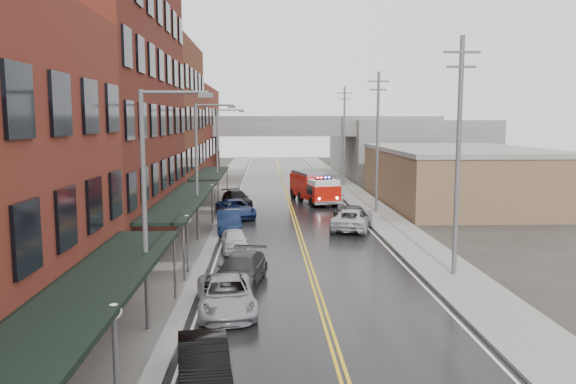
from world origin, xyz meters
name	(u,v)px	position (x,y,z in m)	size (l,w,h in m)	color
road	(296,224)	(0.00, 30.00, 0.01)	(11.00, 160.00, 0.02)	black
sidewalk_left	(201,224)	(-7.30, 30.00, 0.07)	(3.00, 160.00, 0.15)	slate
sidewalk_right	(390,223)	(7.30, 30.00, 0.07)	(3.00, 160.00, 0.15)	slate
curb_left	(222,224)	(-5.65, 30.00, 0.07)	(0.30, 160.00, 0.15)	gray
curb_right	(369,223)	(5.65, 30.00, 0.07)	(0.30, 160.00, 0.15)	gray
brick_building_b	(87,103)	(-13.30, 23.00, 9.00)	(9.00, 20.00, 18.00)	#541E16
brick_building_c	(147,125)	(-13.30, 40.50, 7.50)	(9.00, 15.00, 15.00)	brown
brick_building_far	(177,136)	(-13.30, 58.00, 6.00)	(9.00, 20.00, 12.00)	maroon
tan_building	(458,178)	(16.00, 40.00, 2.50)	(14.00, 22.00, 5.00)	brown
right_far_block	(402,147)	(18.00, 70.00, 4.00)	(18.00, 30.00, 8.00)	slate
awning_0	(94,287)	(-7.49, 4.00, 2.99)	(2.60, 16.00, 3.09)	black
awning_1	(184,199)	(-7.49, 23.00, 2.99)	(2.60, 18.00, 3.09)	black
awning_2	(211,173)	(-7.49, 40.50, 2.99)	(2.60, 13.00, 3.09)	black
globe_lamp_0	(115,333)	(-6.40, 2.00, 2.31)	(0.44, 0.44, 3.12)	#59595B
globe_lamp_1	(187,231)	(-6.40, 16.00, 2.31)	(0.44, 0.44, 3.12)	#59595B
globe_lamp_2	(212,195)	(-6.40, 30.00, 2.31)	(0.44, 0.44, 3.12)	#59595B
street_lamp_0	(151,196)	(-6.55, 8.00, 5.19)	(2.64, 0.22, 9.00)	#59595B
street_lamp_1	(200,163)	(-6.55, 24.00, 5.19)	(2.64, 0.22, 9.00)	#59595B
street_lamp_2	(220,150)	(-6.55, 40.00, 5.19)	(2.64, 0.22, 9.00)	#59595B
utility_pole_0	(458,153)	(7.20, 15.00, 6.31)	(1.80, 0.24, 12.00)	#59595B
utility_pole_1	(377,140)	(7.20, 35.00, 6.31)	(1.80, 0.24, 12.00)	#59595B
utility_pole_2	(344,134)	(7.20, 55.00, 6.31)	(1.80, 0.24, 12.00)	#59595B
overpass	(283,136)	(0.00, 62.00, 5.99)	(40.00, 10.00, 7.50)	slate
fire_truck	(314,187)	(2.38, 41.40, 1.58)	(4.67, 8.38, 2.92)	#BD1308
parked_car_left_1	(204,364)	(-4.25, 3.57, 0.70)	(1.48, 4.25, 1.40)	black
parked_car_left_2	(226,295)	(-4.04, 10.20, 0.71)	(2.35, 5.09, 1.41)	gray
parked_car_left_3	(240,270)	(-3.60, 14.12, 0.73)	(2.05, 5.04, 1.46)	#2A2B2D
parked_car_left_4	(235,240)	(-4.25, 21.20, 0.66)	(1.56, 3.89, 1.32)	beige
parked_car_left_5	(229,221)	(-5.00, 27.20, 0.77)	(1.64, 4.69, 1.55)	#0E1933
parked_car_left_6	(236,209)	(-4.80, 33.20, 0.74)	(2.45, 5.32, 1.48)	#14214D
parked_car_left_7	(237,199)	(-5.00, 39.20, 0.73)	(2.04, 5.02, 1.46)	black
parked_car_right_0	(352,219)	(3.95, 27.65, 0.77)	(2.57, 5.58, 1.55)	#B2B4BA
parked_car_right_1	(351,215)	(4.25, 29.80, 0.75)	(2.11, 5.19, 1.51)	#232426
parked_car_right_2	(335,193)	(4.61, 43.15, 0.70)	(1.64, 4.08, 1.39)	silver
parked_car_right_3	(321,188)	(3.76, 47.80, 0.71)	(1.50, 4.30, 1.42)	black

